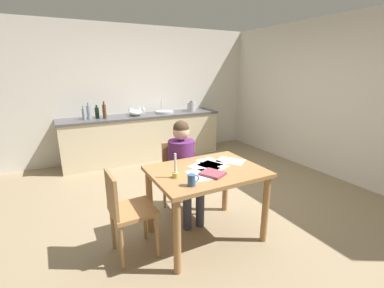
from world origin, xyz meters
name	(u,v)px	position (x,y,z in m)	size (l,w,h in m)	color
ground_plane	(197,207)	(0.00, 0.00, -0.02)	(5.20, 5.20, 0.04)	#937F60
wall_back	(136,93)	(0.00, 2.60, 1.30)	(5.20, 0.12, 2.60)	silver
wall_right	(335,99)	(2.60, 0.00, 1.30)	(0.12, 5.20, 2.60)	silver
kitchen_counter	(144,137)	(0.00, 2.24, 0.45)	(3.13, 0.64, 0.90)	beige
dining_table	(206,181)	(-0.23, -0.62, 0.65)	(1.13, 0.85, 0.78)	#9E7042
chair_at_table	(179,173)	(-0.24, 0.04, 0.50)	(0.43, 0.43, 0.88)	#9E7042
person_seated	(183,164)	(-0.25, -0.11, 0.68)	(0.35, 0.61, 1.19)	#592666
chair_side_empty	(127,210)	(-1.06, -0.54, 0.50)	(0.41, 0.41, 0.88)	#9E7042
coffee_mug	(192,180)	(-0.55, -0.90, 0.83)	(0.11, 0.07, 0.11)	#33598C
candlestick	(175,171)	(-0.60, -0.67, 0.85)	(0.06, 0.06, 0.24)	gold
book_magazine	(213,174)	(-0.25, -0.77, 0.79)	(0.18, 0.22, 0.02)	#8D3F4E
paper_letter	(204,167)	(-0.22, -0.56, 0.78)	(0.21, 0.30, 0.00)	white
paper_bill	(213,166)	(-0.12, -0.56, 0.78)	(0.21, 0.30, 0.00)	white
paper_envelope	(211,162)	(-0.08, -0.45, 0.78)	(0.21, 0.30, 0.00)	white
paper_receipt	(231,161)	(0.14, -0.52, 0.78)	(0.21, 0.30, 0.00)	white
paper_notice	(200,175)	(-0.36, -0.72, 0.78)	(0.21, 0.30, 0.00)	white
sink_unit	(165,112)	(0.46, 2.24, 0.92)	(0.36, 0.36, 0.24)	#B2B7BC
bottle_oil	(84,114)	(-1.08, 2.20, 1.01)	(0.06, 0.06, 0.25)	#8C999E
bottle_vinegar	(89,112)	(-0.99, 2.25, 1.03)	(0.08, 0.08, 0.30)	#8C999E
bottle_wine_red	(97,113)	(-0.85, 2.25, 1.00)	(0.07, 0.07, 0.24)	black
bottle_sauce	(104,111)	(-0.73, 2.18, 1.03)	(0.07, 0.07, 0.31)	#593319
mixing_bowl	(135,113)	(-0.15, 2.21, 0.96)	(0.25, 0.25, 0.11)	white
stovetop_kettle	(191,106)	(1.08, 2.24, 1.00)	(0.18, 0.18, 0.22)	#B7BABF
wine_glass_near_sink	(143,108)	(0.06, 2.39, 1.01)	(0.07, 0.07, 0.15)	silver
wine_glass_by_kettle	(139,108)	(-0.03, 2.39, 1.01)	(0.07, 0.07, 0.15)	silver
wine_glass_back_left	(132,109)	(-0.16, 2.39, 1.01)	(0.07, 0.07, 0.15)	silver
wine_glass_back_right	(130,109)	(-0.21, 2.39, 1.01)	(0.07, 0.07, 0.15)	silver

